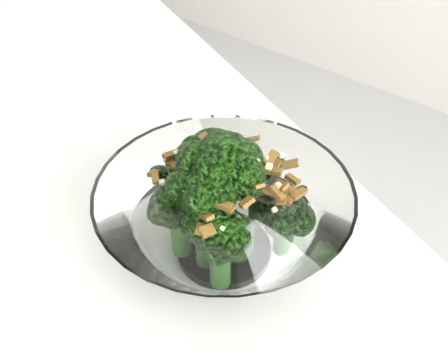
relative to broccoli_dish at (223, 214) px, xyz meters
The scene contains 1 object.
broccoli_dish is the anchor object (origin of this frame).
Camera 1 is at (0.41, -0.13, 1.12)m, focal length 40.00 mm.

